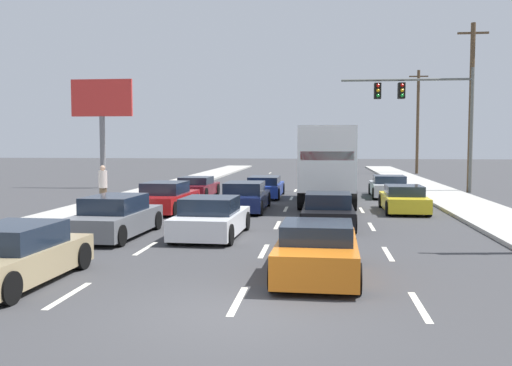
% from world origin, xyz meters
% --- Properties ---
extents(ground_plane, '(140.00, 140.00, 0.00)m').
position_xyz_m(ground_plane, '(0.00, 25.00, 0.00)').
color(ground_plane, '#3D3D3F').
extents(sidewalk_right, '(2.97, 80.00, 0.14)m').
position_xyz_m(sidewalk_right, '(8.44, 20.00, 0.07)').
color(sidewalk_right, '#B2AFA8').
rests_on(sidewalk_right, ground_plane).
extents(sidewalk_left, '(2.97, 80.00, 0.14)m').
position_xyz_m(sidewalk_left, '(-8.44, 20.00, 0.07)').
color(sidewalk_left, '#B2AFA8').
rests_on(sidewalk_left, ground_plane).
extents(lane_markings, '(6.94, 52.00, 0.01)m').
position_xyz_m(lane_markings, '(-0.00, 20.78, 0.00)').
color(lane_markings, silver).
rests_on(lane_markings, ground_plane).
extents(car_maroon, '(2.06, 4.08, 1.12)m').
position_xyz_m(car_maroon, '(-5.30, 20.90, 0.52)').
color(car_maroon, maroon).
rests_on(car_maroon, ground_plane).
extents(car_red, '(2.10, 4.75, 1.31)m').
position_xyz_m(car_red, '(-5.17, 14.32, 0.59)').
color(car_red, red).
rests_on(car_red, ground_plane).
extents(car_gray, '(1.96, 4.42, 1.34)m').
position_xyz_m(car_gray, '(-4.98, 7.64, 0.62)').
color(car_gray, slate).
rests_on(car_gray, ground_plane).
extents(car_tan, '(1.98, 4.18, 1.28)m').
position_xyz_m(car_tan, '(-4.98, 1.57, 0.59)').
color(car_tan, tan).
rests_on(car_tan, ground_plane).
extents(car_blue, '(1.95, 4.63, 1.16)m').
position_xyz_m(car_blue, '(-1.50, 21.29, 0.55)').
color(car_blue, '#1E389E').
rests_on(car_blue, ground_plane).
extents(car_navy, '(1.94, 4.64, 1.28)m').
position_xyz_m(car_navy, '(-1.78, 15.10, 0.59)').
color(car_navy, '#141E4C').
rests_on(car_navy, ground_plane).
extents(car_white, '(2.08, 4.12, 1.30)m').
position_xyz_m(car_white, '(-1.92, 7.97, 0.59)').
color(car_white, white).
rests_on(car_white, ground_plane).
extents(box_truck, '(2.75, 8.97, 3.74)m').
position_xyz_m(box_truck, '(1.90, 17.77, 2.14)').
color(box_truck, white).
rests_on(box_truck, ground_plane).
extents(car_black, '(1.93, 4.07, 1.23)m').
position_xyz_m(car_black, '(1.84, 10.59, 0.55)').
color(car_black, black).
rests_on(car_black, ground_plane).
extents(car_orange, '(1.95, 4.09, 1.25)m').
position_xyz_m(car_orange, '(1.50, 2.97, 0.57)').
color(car_orange, orange).
rests_on(car_orange, ground_plane).
extents(car_silver, '(2.06, 4.20, 1.21)m').
position_xyz_m(car_silver, '(5.33, 22.10, 0.56)').
color(car_silver, '#B7BABF').
rests_on(car_silver, ground_plane).
extents(car_yellow, '(1.86, 4.09, 1.16)m').
position_xyz_m(car_yellow, '(5.18, 15.36, 0.54)').
color(car_yellow, yellow).
rests_on(car_yellow, ground_plane).
extents(traffic_signal_mast, '(7.83, 0.69, 7.48)m').
position_xyz_m(traffic_signal_mast, '(7.39, 25.42, 5.47)').
color(traffic_signal_mast, '#595B56').
rests_on(traffic_signal_mast, ground_plane).
extents(utility_pole_mid, '(1.80, 0.28, 10.10)m').
position_xyz_m(utility_pole_mid, '(10.48, 25.52, 5.19)').
color(utility_pole_mid, brown).
rests_on(utility_pole_mid, ground_plane).
extents(utility_pole_far, '(1.80, 0.28, 9.96)m').
position_xyz_m(utility_pole_far, '(10.86, 46.59, 5.12)').
color(utility_pole_far, brown).
rests_on(utility_pole_far, ground_plane).
extents(roadside_billboard, '(4.13, 0.36, 7.17)m').
position_xyz_m(roadside_billboard, '(-12.82, 26.40, 5.12)').
color(roadside_billboard, slate).
rests_on(roadside_billboard, ground_plane).
extents(pedestrian_near_corner, '(0.38, 0.38, 1.88)m').
position_xyz_m(pedestrian_near_corner, '(-8.04, 14.33, 1.08)').
color(pedestrian_near_corner, brown).
rests_on(pedestrian_near_corner, sidewalk_left).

